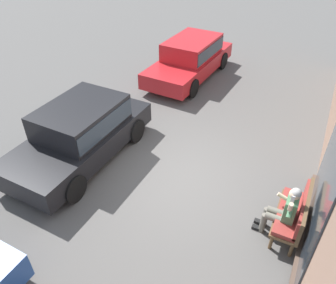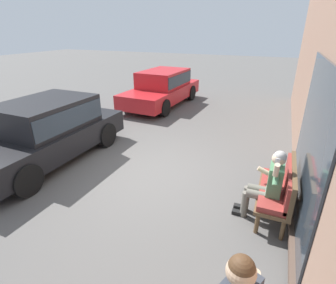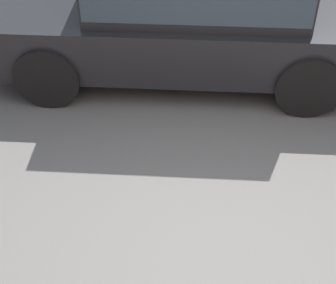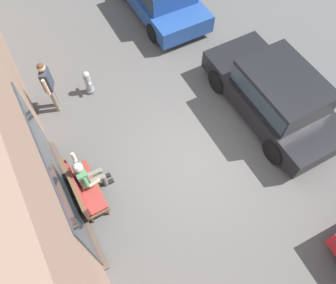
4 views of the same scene
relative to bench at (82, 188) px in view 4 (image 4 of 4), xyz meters
name	(u,v)px [view 4 (image 4 of 4)]	position (x,y,z in m)	size (l,w,h in m)	color
ground_plane	(197,159)	(-0.42, -2.90, -0.56)	(60.00, 60.00, 0.00)	#565451
building_facade	(40,180)	(-0.42, 0.50, 1.85)	(18.00, 0.51, 4.86)	#93705B
bench	(82,188)	(0.00, 0.00, 0.00)	(1.42, 0.55, 1.00)	brown
person_on_phone	(87,175)	(0.19, -0.22, 0.13)	(0.73, 0.74, 1.33)	#6B665B
parked_car_mid	(276,93)	(-0.10, -5.48, 0.26)	(4.28, 1.98, 1.52)	black
pedestrian_standing	(48,84)	(2.95, -0.34, 0.46)	(0.51, 0.33, 1.73)	gray
fire_hydrant	(88,83)	(3.05, -1.35, -0.17)	(0.38, 0.26, 0.81)	slate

